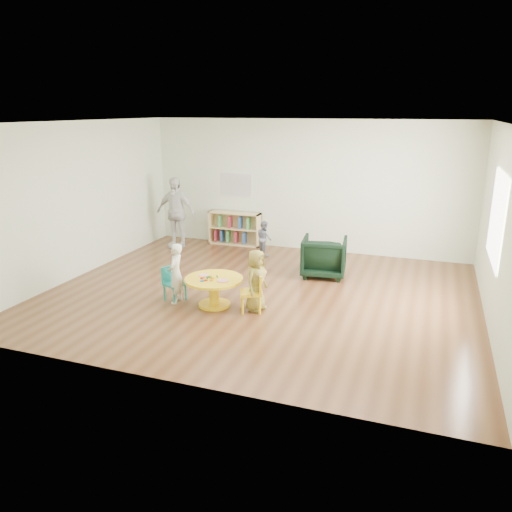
% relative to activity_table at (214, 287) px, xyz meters
% --- Properties ---
extents(room, '(7.10, 7.00, 2.80)m').
position_rel_activity_table_xyz_m(room, '(0.52, 0.73, 1.58)').
color(room, '#58331C').
rests_on(room, ground).
extents(activity_table, '(0.92, 0.92, 0.50)m').
position_rel_activity_table_xyz_m(activity_table, '(0.00, 0.00, 0.00)').
color(activity_table, yellow).
rests_on(activity_table, ground).
extents(kid_chair_left, '(0.39, 0.39, 0.56)m').
position_rel_activity_table_xyz_m(kid_chair_left, '(-0.73, 0.01, -0.02)').
color(kid_chair_left, teal).
rests_on(kid_chair_left, ground).
extents(kid_chair_right, '(0.43, 0.43, 0.60)m').
position_rel_activity_table_xyz_m(kid_chair_right, '(0.66, 0.01, 0.01)').
color(kid_chair_right, yellow).
rests_on(kid_chair_right, ground).
extents(bookshelf, '(1.20, 0.30, 0.75)m').
position_rel_activity_table_xyz_m(bookshelf, '(-1.10, 3.59, 0.05)').
color(bookshelf, tan).
rests_on(bookshelf, ground).
extents(alphabet_poster, '(0.74, 0.01, 0.54)m').
position_rel_activity_table_xyz_m(alphabet_poster, '(-1.09, 3.72, 1.03)').
color(alphabet_poster, white).
rests_on(alphabet_poster, ground).
extents(armchair, '(0.88, 0.90, 0.74)m').
position_rel_activity_table_xyz_m(armchair, '(1.31, 2.04, 0.05)').
color(armchair, black).
rests_on(armchair, ground).
extents(child_left, '(0.28, 0.38, 0.98)m').
position_rel_activity_table_xyz_m(child_left, '(-0.63, -0.07, 0.17)').
color(child_left, silver).
rests_on(child_left, ground).
extents(child_right, '(0.38, 0.52, 0.96)m').
position_rel_activity_table_xyz_m(child_right, '(0.68, 0.06, 0.17)').
color(child_right, yellow).
rests_on(child_right, ground).
extents(toddler, '(0.46, 0.46, 0.75)m').
position_rel_activity_table_xyz_m(toddler, '(-0.17, 2.95, 0.06)').
color(toddler, '#192540').
rests_on(toddler, ground).
extents(adult_caretaker, '(0.94, 0.41, 1.58)m').
position_rel_activity_table_xyz_m(adult_caretaker, '(-2.23, 2.91, 0.47)').
color(adult_caretaker, silver).
rests_on(adult_caretaker, ground).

